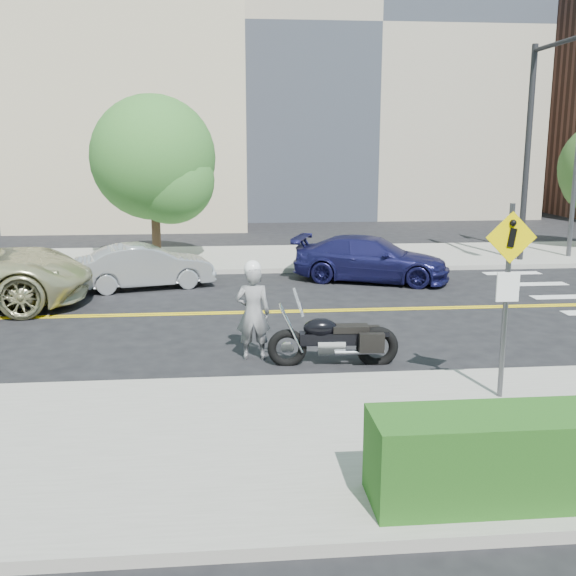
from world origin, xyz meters
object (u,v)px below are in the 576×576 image
Objects in this scene: parked_car_silver at (145,266)px; parked_car_blue at (371,259)px; motorcycle at (334,328)px; pedestrian_sign at (508,283)px; motorcyclist at (253,310)px.

parked_car_silver is 0.83× the size of parked_car_blue.
pedestrian_sign is at bearing -41.60° from motorcycle.
motorcycle is 0.61× the size of parked_car_silver.
parked_car_silver is at bearing -65.06° from motorcyclist.
parked_car_blue reaches higher than parked_car_silver.
pedestrian_sign reaches higher than parked_car_silver.
pedestrian_sign is at bearing -160.37° from parked_car_silver.
parked_car_silver is at bearing 123.14° from motorcycle.
motorcyclist is 7.28m from parked_car_silver.
motorcyclist is at bearing 171.99° from parked_car_blue.
motorcyclist is at bearing -172.55° from parked_car_silver.
motorcycle is 7.97m from parked_car_blue.
motorcyclist reaches higher than parked_car_blue.
pedestrian_sign reaches higher than motorcycle.
motorcyclist is 0.82× the size of motorcycle.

